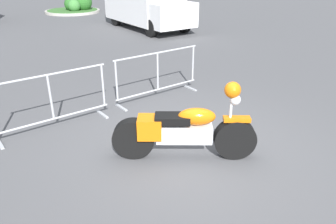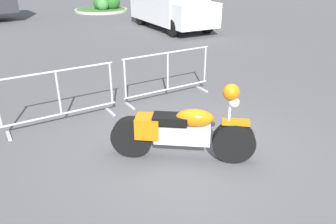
% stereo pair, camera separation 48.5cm
% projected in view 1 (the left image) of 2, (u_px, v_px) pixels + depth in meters
% --- Properties ---
extents(ground_plane, '(120.00, 120.00, 0.00)m').
position_uv_depth(ground_plane, '(191.00, 149.00, 5.48)').
color(ground_plane, '#4C4C4F').
extents(motorcycle, '(1.85, 1.58, 1.27)m').
position_uv_depth(motorcycle, '(184.00, 130.00, 5.06)').
color(motorcycle, black).
rests_on(motorcycle, ground).
extents(crowd_barrier_near, '(2.19, 0.50, 1.07)m').
position_uv_depth(crowd_barrier_near, '(51.00, 101.00, 5.93)').
color(crowd_barrier_near, '#9EA0A5').
rests_on(crowd_barrier_near, ground).
extents(crowd_barrier_far, '(2.19, 0.50, 1.07)m').
position_uv_depth(crowd_barrier_far, '(158.00, 75.00, 7.33)').
color(crowd_barrier_far, '#9EA0A5').
rests_on(crowd_barrier_far, ground).
extents(delivery_van, '(2.36, 5.15, 2.31)m').
position_uv_depth(delivery_van, '(145.00, 1.00, 14.98)').
color(delivery_van, white).
rests_on(delivery_van, ground).
extents(planter_island, '(3.31, 3.31, 1.14)m').
position_uv_depth(planter_island, '(76.00, 6.00, 20.20)').
color(planter_island, '#ADA89E').
rests_on(planter_island, ground).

